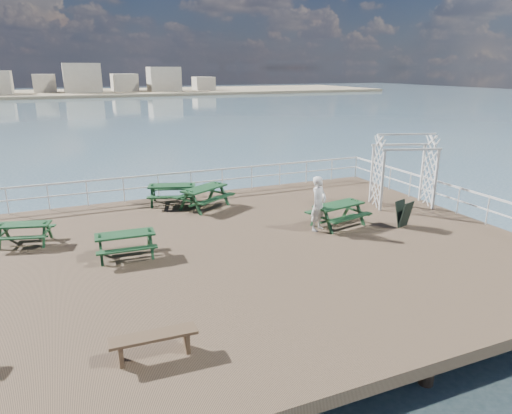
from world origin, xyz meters
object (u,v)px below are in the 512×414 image
object	(u,v)px
picnic_table_c	(204,193)
picnic_table_e	(338,210)
picnic_table_d	(125,240)
flat_bench_near	(154,340)
person	(319,204)
picnic_table_a	(24,229)
picnic_table_b	(172,190)
trellis_arbor	(403,174)

from	to	relation	value
picnic_table_c	picnic_table_e	bearing A→B (deg)	-77.13
picnic_table_d	picnic_table_e	size ratio (longest dim) A/B	0.83
picnic_table_e	flat_bench_near	xyz separation A→B (m)	(-7.68, -5.30, -0.23)
picnic_table_c	person	size ratio (longest dim) A/B	1.32
picnic_table_a	picnic_table_d	distance (m)	3.72
picnic_table_a	picnic_table_b	distance (m)	6.06
trellis_arbor	picnic_table_c	bearing A→B (deg)	176.63
flat_bench_near	picnic_table_c	bearing A→B (deg)	69.70
picnic_table_b	trellis_arbor	bearing A→B (deg)	-6.63
picnic_table_a	person	distance (m)	9.80
picnic_table_d	picnic_table_c	bearing A→B (deg)	49.86
picnic_table_e	person	bearing A→B (deg)	176.12
picnic_table_a	trellis_arbor	bearing A→B (deg)	10.14
trellis_arbor	picnic_table_e	bearing A→B (deg)	-145.90
picnic_table_d	flat_bench_near	size ratio (longest dim) A/B	1.04
person	trellis_arbor	bearing A→B (deg)	-13.38
picnic_table_a	picnic_table_e	xyz separation A→B (m)	(10.37, -2.44, 0.09)
picnic_table_e	picnic_table_a	bearing A→B (deg)	154.97
trellis_arbor	person	distance (m)	4.92
picnic_table_c	picnic_table_d	distance (m)	5.40
picnic_table_e	flat_bench_near	size ratio (longest dim) A/B	1.26
picnic_table_a	person	size ratio (longest dim) A/B	0.98
picnic_table_e	picnic_table_b	bearing A→B (deg)	122.25
picnic_table_a	person	xyz separation A→B (m)	(9.45, -2.57, 0.47)
picnic_table_b	picnic_table_e	bearing A→B (deg)	-28.39
picnic_table_c	person	bearing A→B (deg)	-85.71
picnic_table_a	flat_bench_near	world-z (taller)	picnic_table_a
picnic_table_e	flat_bench_near	world-z (taller)	picnic_table_e
trellis_arbor	flat_bench_near	bearing A→B (deg)	-133.41
picnic_table_a	picnic_table_c	bearing A→B (deg)	28.96
picnic_table_b	trellis_arbor	xyz separation A→B (m)	(8.73, -3.92, 0.73)
picnic_table_a	trellis_arbor	distance (m)	14.27
picnic_table_e	person	world-z (taller)	person
picnic_table_e	trellis_arbor	world-z (taller)	trellis_arbor
picnic_table_a	flat_bench_near	distance (m)	8.19
picnic_table_c	flat_bench_near	xyz separation A→B (m)	(-3.87, -9.33, -0.26)
flat_bench_near	picnic_table_a	bearing A→B (deg)	111.36
picnic_table_a	picnic_table_b	xyz separation A→B (m)	(5.46, 2.64, 0.10)
picnic_table_b	picnic_table_d	world-z (taller)	picnic_table_b
picnic_table_b	picnic_table_c	distance (m)	1.51
picnic_table_e	person	distance (m)	1.00
picnic_table_c	picnic_table_d	xyz separation A→B (m)	(-3.68, -3.95, -0.08)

